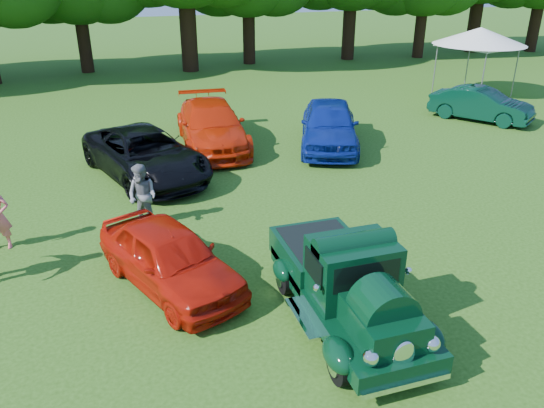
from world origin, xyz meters
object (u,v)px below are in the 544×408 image
object	(u,v)px
back_car_orange	(212,125)
spectator_grey	(143,196)
back_car_green	(481,104)
hero_pickup	(346,284)
back_car_black	(145,154)
canopy_tent	(480,37)
back_car_blue	(329,125)
red_convertible	(169,257)

from	to	relation	value
back_car_orange	spectator_grey	bearing A→B (deg)	-113.15
back_car_green	spectator_grey	world-z (taller)	spectator_grey
hero_pickup	back_car_black	distance (m)	8.61
spectator_grey	canopy_tent	size ratio (longest dim) A/B	0.29
back_car_black	canopy_tent	xyz separation A→B (m)	(15.91, 5.98, 2.04)
hero_pickup	back_car_orange	xyz separation A→B (m)	(-0.22, 10.37, 0.04)
hero_pickup	spectator_grey	xyz separation A→B (m)	(-3.05, 4.85, 0.07)
back_car_orange	back_car_blue	xyz separation A→B (m)	(3.83, -1.28, 0.05)
hero_pickup	back_car_blue	xyz separation A→B (m)	(3.61, 9.08, 0.08)
back_car_blue	canopy_tent	world-z (taller)	canopy_tent
back_car_green	spectator_grey	distance (m)	14.92
hero_pickup	back_car_orange	distance (m)	10.37
back_car_orange	canopy_tent	distance (m)	14.12
red_convertible	hero_pickup	bearing A→B (deg)	-58.94
hero_pickup	canopy_tent	xyz separation A→B (m)	(13.24, 14.16, 2.03)
red_convertible	back_car_black	size ratio (longest dim) A/B	0.74
back_car_orange	back_car_green	distance (m)	11.03
hero_pickup	back_car_blue	bearing A→B (deg)	68.34
back_car_orange	spectator_grey	size ratio (longest dim) A/B	3.31
back_car_black	red_convertible	bearing A→B (deg)	-109.97
back_car_blue	canopy_tent	bearing A→B (deg)	49.69
back_car_orange	canopy_tent	xyz separation A→B (m)	(13.46, 3.79, 1.99)
hero_pickup	back_car_orange	bearing A→B (deg)	91.22
hero_pickup	spectator_grey	distance (m)	5.73
red_convertible	back_car_black	xyz separation A→B (m)	(0.13, 6.16, 0.07)
back_car_black	back_car_orange	size ratio (longest dim) A/B	0.98
back_car_black	spectator_grey	size ratio (longest dim) A/B	3.23
back_car_black	back_car_blue	distance (m)	6.35
back_car_black	back_car_green	size ratio (longest dim) A/B	1.28
back_car_orange	back_car_black	bearing A→B (deg)	-134.30
red_convertible	back_car_blue	bearing A→B (deg)	24.60
back_car_blue	canopy_tent	xyz separation A→B (m)	(9.63, 5.08, 1.94)
back_car_orange	canopy_tent	world-z (taller)	canopy_tent
back_car_orange	back_car_blue	world-z (taller)	back_car_blue
back_car_blue	back_car_orange	bearing A→B (deg)	-176.66
back_car_orange	back_car_green	size ratio (longest dim) A/B	1.31
red_convertible	back_car_green	world-z (taller)	back_car_green
back_car_orange	back_car_green	world-z (taller)	back_car_orange
back_car_black	canopy_tent	distance (m)	17.12
red_convertible	back_car_orange	xyz separation A→B (m)	(2.59, 8.34, 0.12)
canopy_tent	hero_pickup	bearing A→B (deg)	-133.07
back_car_green	canopy_tent	xyz separation A→B (m)	(2.43, 3.77, 2.09)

